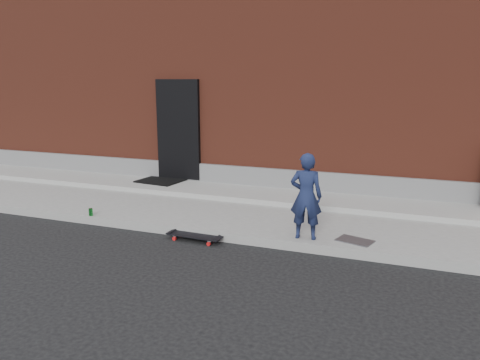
% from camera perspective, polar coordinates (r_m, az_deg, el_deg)
% --- Properties ---
extents(ground, '(80.00, 80.00, 0.00)m').
position_cam_1_polar(ground, '(7.39, -0.13, -7.83)').
color(ground, black).
rests_on(ground, ground).
extents(sidewalk, '(20.00, 3.00, 0.15)m').
position_cam_1_polar(sidewalk, '(8.72, 3.39, -4.17)').
color(sidewalk, slate).
rests_on(sidewalk, ground).
extents(apron, '(20.00, 1.20, 0.10)m').
position_cam_1_polar(apron, '(9.52, 5.03, -2.01)').
color(apron, '#989893').
rests_on(apron, sidewalk).
extents(building, '(20.00, 8.10, 5.00)m').
position_cam_1_polar(building, '(13.71, 10.57, 11.90)').
color(building, maroon).
rests_on(building, ground).
extents(child, '(0.52, 0.37, 1.32)m').
position_cam_1_polar(child, '(7.09, 8.06, -1.97)').
color(child, '#172041').
rests_on(child, sidewalk).
extents(skateboard, '(0.90, 0.27, 0.10)m').
position_cam_1_polar(skateboard, '(7.54, -5.61, -6.83)').
color(skateboard, red).
rests_on(skateboard, ground).
extents(soda_can, '(0.09, 0.09, 0.13)m').
position_cam_1_polar(soda_can, '(8.74, -17.73, -3.75)').
color(soda_can, '#1A862B').
rests_on(soda_can, sidewalk).
extents(doormat, '(1.04, 0.88, 0.03)m').
position_cam_1_polar(doormat, '(10.79, -9.68, -0.08)').
color(doormat, black).
rests_on(doormat, apron).
extents(utility_plate, '(0.59, 0.47, 0.02)m').
position_cam_1_polar(utility_plate, '(7.29, 13.84, -7.19)').
color(utility_plate, '#525156').
rests_on(utility_plate, sidewalk).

